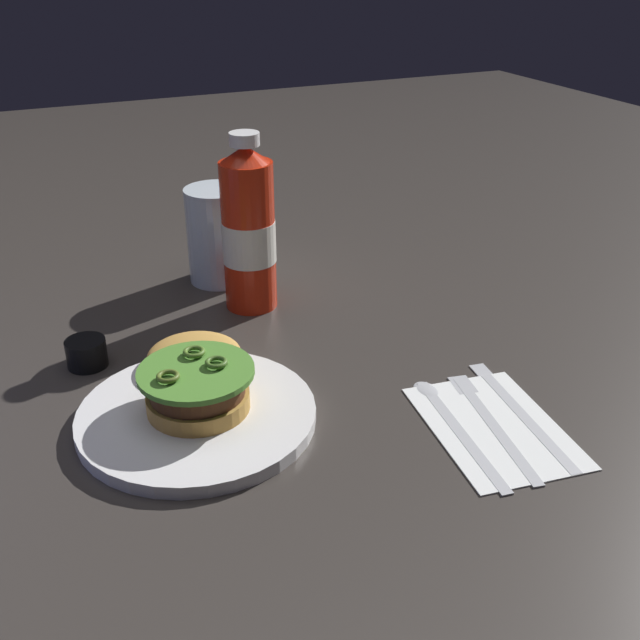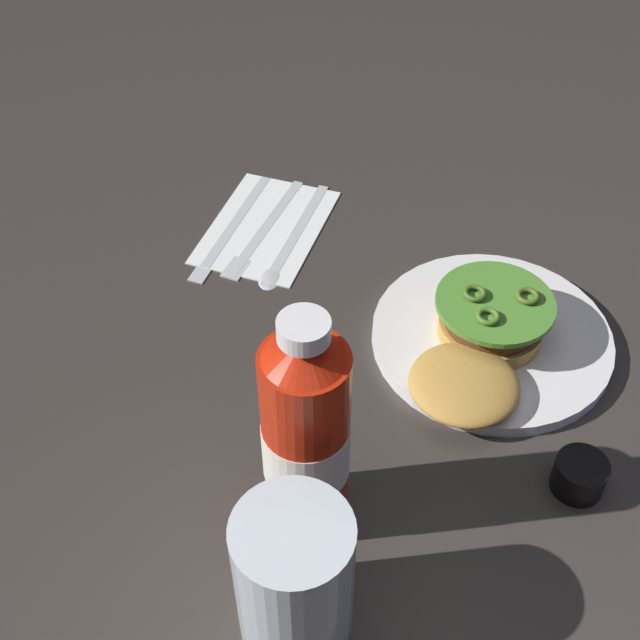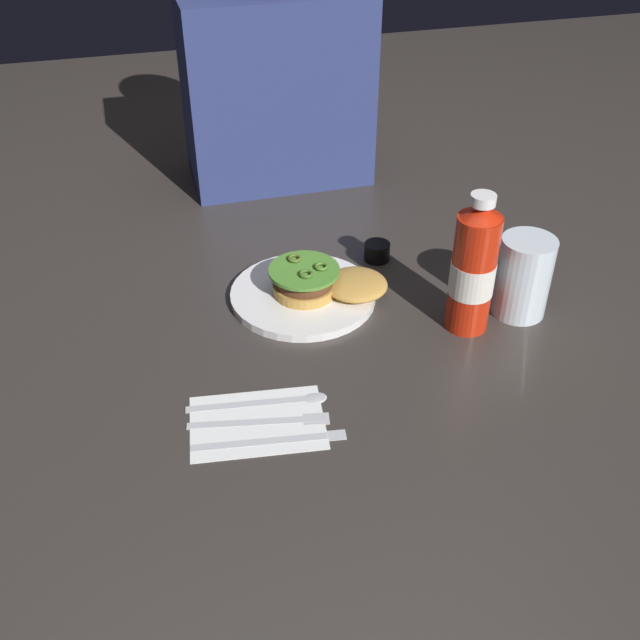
{
  "view_description": "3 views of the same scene",
  "coord_description": "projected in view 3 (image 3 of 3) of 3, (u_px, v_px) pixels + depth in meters",
  "views": [
    {
      "loc": [
        -0.78,
        0.22,
        0.45
      ],
      "look_at": [
        -0.13,
        -0.08,
        0.08
      ],
      "focal_mm": 42.48,
      "sensor_mm": 36.0,
      "label": 1
    },
    {
      "loc": [
        0.46,
        0.02,
        0.62
      ],
      "look_at": [
        -0.09,
        -0.1,
        0.05
      ],
      "focal_mm": 46.81,
      "sensor_mm": 36.0,
      "label": 2
    },
    {
      "loc": [
        -0.39,
        -0.93,
        0.72
      ],
      "look_at": [
        -0.15,
        -0.06,
        0.05
      ],
      "focal_mm": 41.78,
      "sensor_mm": 36.0,
      "label": 3
    }
  ],
  "objects": [
    {
      "name": "water_glass",
      "position": [
        523.0,
        277.0,
        1.18
      ],
      "size": [
        0.09,
        0.09,
        0.13
      ],
      "primitive_type": "cylinder",
      "color": "silver",
      "rests_on": "ground_plane"
    },
    {
      "name": "diner_person",
      "position": [
        276.0,
        65.0,
        1.48
      ],
      "size": [
        0.37,
        0.19,
        0.56
      ],
      "color": "navy",
      "rests_on": "ground_plane"
    },
    {
      "name": "burger_sandwich",
      "position": [
        324.0,
        282.0,
        1.23
      ],
      "size": [
        0.19,
        0.13,
        0.05
      ],
      "color": "#BE8A3E",
      "rests_on": "dinner_plate"
    },
    {
      "name": "butter_knife",
      "position": [
        279.0,
        438.0,
        0.98
      ],
      "size": [
        0.21,
        0.04,
        0.0
      ],
      "color": "silver",
      "rests_on": "napkin"
    },
    {
      "name": "ketchup_bottle",
      "position": [
        473.0,
        270.0,
        1.13
      ],
      "size": [
        0.07,
        0.07,
        0.23
      ],
      "color": "red",
      "rests_on": "ground_plane"
    },
    {
      "name": "napkin",
      "position": [
        257.0,
        422.0,
        1.01
      ],
      "size": [
        0.2,
        0.15,
        0.0
      ],
      "primitive_type": "cube",
      "rotation": [
        0.0,
        0.0,
        -0.13
      ],
      "color": "white",
      "rests_on": "ground_plane"
    },
    {
      "name": "ground_plane",
      "position": [
        399.0,
        308.0,
        1.23
      ],
      "size": [
        3.0,
        3.0,
        0.0
      ],
      "primitive_type": "plane",
      "color": "#342F2B"
    },
    {
      "name": "fork_utensil",
      "position": [
        271.0,
        420.0,
        1.01
      ],
      "size": [
        0.19,
        0.05,
        0.0
      ],
      "color": "silver",
      "rests_on": "napkin"
    },
    {
      "name": "dinner_plate",
      "position": [
        303.0,
        295.0,
        1.24
      ],
      "size": [
        0.24,
        0.24,
        0.01
      ],
      "primitive_type": "cylinder",
      "color": "white",
      "rests_on": "ground_plane"
    },
    {
      "name": "condiment_cup",
      "position": [
        377.0,
        251.0,
        1.34
      ],
      "size": [
        0.05,
        0.05,
        0.03
      ],
      "primitive_type": "cylinder",
      "color": "black",
      "rests_on": "ground_plane"
    },
    {
      "name": "spoon_utensil",
      "position": [
        277.0,
        400.0,
        1.04
      ],
      "size": [
        0.2,
        0.04,
        0.0
      ],
      "color": "silver",
      "rests_on": "napkin"
    }
  ]
}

